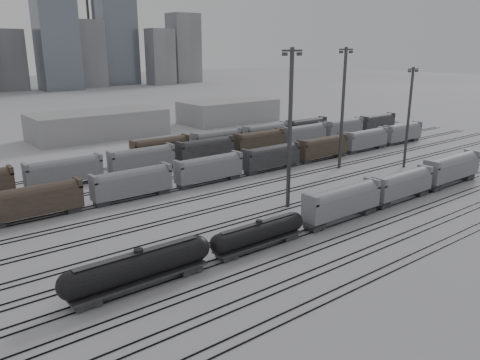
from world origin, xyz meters
TOP-DOWN VIEW (x-y plane):
  - ground at (0.00, 0.00)m, footprint 900.00×900.00m
  - tracks at (0.00, 17.50)m, footprint 220.00×71.50m
  - tank_car_a at (-22.90, 1.00)m, footprint 18.83×3.14m
  - tank_car_b at (-4.92, 1.00)m, footprint 15.99×2.67m
  - hopper_car_a at (12.46, 1.00)m, footprint 15.57×3.09m
  - hopper_car_b at (28.95, 1.00)m, footprint 14.84×2.95m
  - hopper_car_c at (46.07, 1.00)m, footprint 16.39×3.26m
  - light_mast_c at (10.52, 11.40)m, footprint 4.31×0.69m
  - light_mast_d at (38.76, 23.81)m, footprint 4.32×0.69m
  - light_mast_e at (51.13, 14.98)m, footprint 3.64×0.58m
  - bg_string_near at (8.00, 32.00)m, footprint 151.00×3.00m
  - bg_string_mid at (18.00, 48.00)m, footprint 151.00×3.00m
  - bg_string_far at (35.50, 56.00)m, footprint 66.00×3.00m
  - warehouse_mid at (10.00, 95.00)m, footprint 40.00×18.00m
  - warehouse_right at (60.00, 95.00)m, footprint 35.00×18.00m
  - crane_right at (91.26, 305.00)m, footprint 42.00×1.80m

SIDE VIEW (x-z plane):
  - ground at x=0.00m, z-range 0.00..0.00m
  - tracks at x=0.00m, z-range 0.00..0.16m
  - tank_car_b at x=-4.92m, z-range 0.31..4.26m
  - tank_car_a at x=-22.90m, z-range 0.37..5.02m
  - bg_string_far at x=35.50m, z-range 0.00..5.60m
  - bg_string_near at x=8.00m, z-range 0.00..5.60m
  - bg_string_mid at x=18.00m, z-range 0.00..5.60m
  - hopper_car_b at x=28.95m, z-range 0.63..5.93m
  - hopper_car_a at x=12.46m, z-range 0.66..6.22m
  - hopper_car_c at x=46.07m, z-range 0.69..6.55m
  - warehouse_mid at x=10.00m, z-range 0.00..8.00m
  - warehouse_right at x=60.00m, z-range 0.00..8.00m
  - light_mast_e at x=51.13m, z-range 0.69..23.45m
  - light_mast_c at x=10.52m, z-range 0.82..27.76m
  - light_mast_d at x=38.76m, z-range 0.82..27.82m
  - crane_right at x=91.26m, z-range 7.39..107.39m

